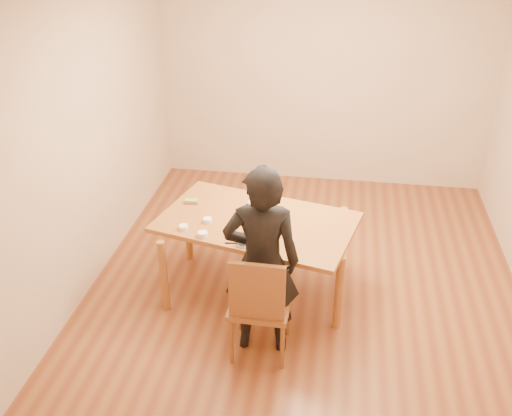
# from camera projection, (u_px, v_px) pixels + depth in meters

# --- Properties ---
(room_shell) EXTENTS (4.00, 4.50, 2.70)m
(room_shell) POSITION_uv_depth(u_px,v_px,m) (314.00, 135.00, 5.17)
(room_shell) COLOR brown
(room_shell) RESTS_ON ground
(dining_table) EXTENTS (1.86, 1.36, 0.04)m
(dining_table) POSITION_uv_depth(u_px,v_px,m) (257.00, 222.00, 5.02)
(dining_table) COLOR brown
(dining_table) RESTS_ON floor
(dining_chair) EXTENTS (0.47, 0.47, 0.04)m
(dining_chair) POSITION_uv_depth(u_px,v_px,m) (261.00, 304.00, 4.47)
(dining_chair) COLOR brown
(dining_chair) RESTS_ON floor
(cake_plate) EXTENTS (0.29, 0.29, 0.02)m
(cake_plate) POSITION_uv_depth(u_px,v_px,m) (259.00, 210.00, 5.16)
(cake_plate) COLOR #C80D3B
(cake_plate) RESTS_ON dining_table
(cake) EXTENTS (0.20, 0.20, 0.06)m
(cake) POSITION_uv_depth(u_px,v_px,m) (259.00, 205.00, 5.14)
(cake) COLOR white
(cake) RESTS_ON cake_plate
(frosting_dome) EXTENTS (0.19, 0.19, 0.03)m
(frosting_dome) POSITION_uv_depth(u_px,v_px,m) (259.00, 201.00, 5.11)
(frosting_dome) COLOR white
(frosting_dome) RESTS_ON cake
(frosting_tub) EXTENTS (0.09, 0.09, 0.08)m
(frosting_tub) POSITION_uv_depth(u_px,v_px,m) (243.00, 241.00, 4.63)
(frosting_tub) COLOR white
(frosting_tub) RESTS_ON dining_table
(frosting_lid) EXTENTS (0.09, 0.09, 0.01)m
(frosting_lid) POSITION_uv_depth(u_px,v_px,m) (231.00, 237.00, 4.75)
(frosting_lid) COLOR #1C30B7
(frosting_lid) RESTS_ON dining_table
(frosting_dollop) EXTENTS (0.04, 0.04, 0.02)m
(frosting_dollop) POSITION_uv_depth(u_px,v_px,m) (231.00, 236.00, 4.74)
(frosting_dollop) COLOR white
(frosting_dollop) RESTS_ON frosting_lid
(ramekin_green) EXTENTS (0.08, 0.08, 0.04)m
(ramekin_green) POSITION_uv_depth(u_px,v_px,m) (203.00, 234.00, 4.76)
(ramekin_green) COLOR white
(ramekin_green) RESTS_ON dining_table
(ramekin_yellow) EXTENTS (0.08, 0.08, 0.04)m
(ramekin_yellow) POSITION_uv_depth(u_px,v_px,m) (208.00, 220.00, 4.97)
(ramekin_yellow) COLOR white
(ramekin_yellow) RESTS_ON dining_table
(ramekin_multi) EXTENTS (0.08, 0.08, 0.04)m
(ramekin_multi) POSITION_uv_depth(u_px,v_px,m) (184.00, 227.00, 4.87)
(ramekin_multi) COLOR white
(ramekin_multi) RESTS_ON dining_table
(candy_box_pink) EXTENTS (0.12, 0.07, 0.02)m
(candy_box_pink) POSITION_uv_depth(u_px,v_px,m) (192.00, 202.00, 5.28)
(candy_box_pink) COLOR #CC3090
(candy_box_pink) RESTS_ON dining_table
(candy_box_green) EXTENTS (0.12, 0.06, 0.02)m
(candy_box_green) POSITION_uv_depth(u_px,v_px,m) (191.00, 201.00, 5.27)
(candy_box_green) COLOR green
(candy_box_green) RESTS_ON candy_box_pink
(spatula) EXTENTS (0.15, 0.03, 0.01)m
(spatula) POSITION_uv_depth(u_px,v_px,m) (234.00, 243.00, 4.67)
(spatula) COLOR black
(spatula) RESTS_ON dining_table
(person) EXTENTS (0.62, 0.44, 1.62)m
(person) POSITION_uv_depth(u_px,v_px,m) (262.00, 263.00, 4.33)
(person) COLOR black
(person) RESTS_ON floor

